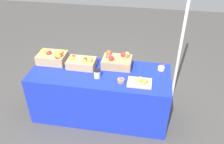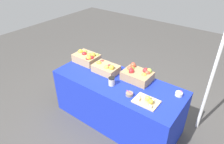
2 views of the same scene
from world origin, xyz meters
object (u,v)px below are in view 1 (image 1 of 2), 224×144
tent_pole (183,33)px  apple_crate_right (117,61)px  sample_bowl_mid (161,68)px  coffee_cup (97,74)px  apple_crate_middle (81,63)px  apple_crate_left (53,57)px  sample_bowl_near (121,81)px  cutting_board_front (140,82)px

tent_pole → apple_crate_right: bearing=-155.0°
sample_bowl_mid → coffee_cup: coffee_cup is taller
apple_crate_middle → sample_bowl_mid: (1.11, 0.11, -0.04)m
apple_crate_middle → apple_crate_right: bearing=12.4°
apple_crate_left → tent_pole: bearing=14.4°
apple_crate_middle → apple_crate_right: apple_crate_right is taller
apple_crate_left → sample_bowl_near: 1.08m
apple_crate_left → cutting_board_front: apple_crate_left is taller
sample_bowl_near → coffee_cup: (-0.32, 0.05, 0.04)m
sample_bowl_mid → tent_pole: size_ratio=0.05×
apple_crate_middle → apple_crate_right: (0.49, 0.11, 0.01)m
cutting_board_front → sample_bowl_mid: 0.45m
sample_bowl_near → apple_crate_middle: bearing=155.7°
apple_crate_left → coffee_cup: 0.76m
apple_crate_right → cutting_board_front: bearing=-45.7°
sample_bowl_mid → sample_bowl_near: bearing=-143.2°
apple_crate_middle → cutting_board_front: (0.84, -0.26, -0.04)m
tent_pole → coffee_cup: bearing=-145.8°
apple_crate_middle → tent_pole: size_ratio=0.17×
apple_crate_left → apple_crate_right: 0.92m
sample_bowl_near → cutting_board_front: bearing=3.2°
cutting_board_front → coffee_cup: bearing=176.4°
apple_crate_middle → sample_bowl_near: 0.66m
tent_pole → apple_crate_middle: bearing=-159.3°
apple_crate_left → sample_bowl_mid: (1.53, 0.05, -0.06)m
apple_crate_middle → sample_bowl_near: apple_crate_middle is taller
apple_crate_left → coffee_cup: (0.71, -0.28, -0.02)m
apple_crate_middle → coffee_cup: bearing=-38.4°
apple_crate_middle → sample_bowl_mid: bearing=5.6°
tent_pole → sample_bowl_mid: bearing=-122.5°
apple_crate_middle → apple_crate_left: bearing=172.7°
sample_bowl_mid → apple_crate_left: bearing=-178.0°
apple_crate_middle → sample_bowl_mid: apple_crate_middle is taller
cutting_board_front → coffee_cup: (-0.56, 0.04, 0.04)m
apple_crate_middle → apple_crate_right: 0.50m
apple_crate_left → sample_bowl_mid: size_ratio=3.69×
apple_crate_left → apple_crate_middle: 0.43m
sample_bowl_mid → apple_crate_right: bearing=-180.0°
apple_crate_right → coffee_cup: size_ratio=3.44×
cutting_board_front → tent_pole: bearing=56.0°
apple_crate_right → coffee_cup: 0.39m
cutting_board_front → sample_bowl_near: sample_bowl_near is taller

